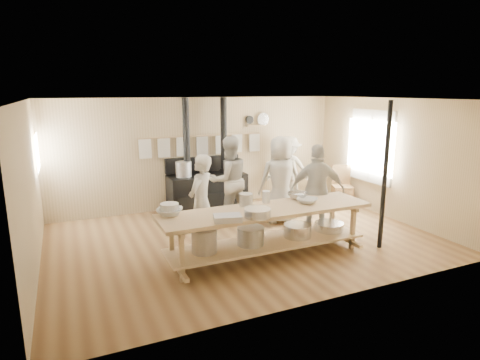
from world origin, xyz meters
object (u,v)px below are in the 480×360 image
(stove, at_px, (207,188))
(cook_left, at_px, (229,180))
(cook_far_left, at_px, (201,202))
(chair, at_px, (342,194))
(cook_by_window, at_px, (288,169))
(prep_table, at_px, (266,228))
(cook_center, at_px, (280,180))
(cook_right, at_px, (317,191))
(roasting_pan, at_px, (228,218))

(stove, bearing_deg, cook_left, -82.70)
(stove, xyz_separation_m, cook_far_left, (-0.86, -2.18, 0.32))
(cook_far_left, distance_m, chair, 4.24)
(cook_by_window, relative_size, chair, 1.72)
(prep_table, bearing_deg, cook_center, 53.69)
(stove, height_order, prep_table, stove)
(stove, relative_size, prep_table, 0.72)
(stove, xyz_separation_m, cook_by_window, (2.10, -0.17, 0.31))
(stove, height_order, cook_right, stove)
(cook_far_left, bearing_deg, cook_left, -174.25)
(stove, relative_size, cook_by_window, 1.57)
(cook_right, bearing_deg, prep_table, 46.43)
(cook_center, bearing_deg, stove, -40.99)
(cook_center, relative_size, roasting_pan, 4.49)
(cook_right, relative_size, roasting_pan, 4.33)
(cook_by_window, bearing_deg, cook_left, -122.88)
(stove, bearing_deg, roasting_pan, -103.97)
(cook_left, xyz_separation_m, cook_center, (0.99, -0.44, 0.01))
(cook_right, distance_m, chair, 2.44)
(roasting_pan, bearing_deg, stove, 76.03)
(prep_table, bearing_deg, stove, 89.96)
(chair, bearing_deg, cook_far_left, -139.28)
(prep_table, distance_m, cook_right, 1.51)
(cook_left, xyz_separation_m, chair, (3.03, 0.09, -0.63))
(cook_far_left, height_order, cook_center, cook_center)
(stove, height_order, cook_left, stove)
(cook_center, xyz_separation_m, roasting_pan, (-1.96, -1.86, -0.03))
(prep_table, distance_m, cook_left, 2.01)
(cook_left, xyz_separation_m, cook_by_window, (1.97, 0.88, -0.09))
(cook_center, xyz_separation_m, cook_by_window, (0.98, 1.32, -0.09))
(prep_table, bearing_deg, cook_by_window, 53.53)
(cook_far_left, height_order, cook_by_window, cook_far_left)
(cook_far_left, relative_size, cook_center, 0.91)
(cook_center, bearing_deg, chair, -153.59)
(prep_table, relative_size, cook_left, 1.96)
(cook_by_window, height_order, roasting_pan, cook_by_window)
(prep_table, distance_m, chair, 3.78)
(stove, bearing_deg, cook_center, -52.96)
(chair, bearing_deg, cook_right, -116.01)
(cook_left, relative_size, roasting_pan, 4.47)
(prep_table, bearing_deg, chair, 33.00)
(roasting_pan, bearing_deg, prep_table, 21.67)
(chair, distance_m, roasting_pan, 4.70)
(cook_center, relative_size, cook_right, 1.04)
(cook_by_window, bearing_deg, prep_table, -93.41)
(prep_table, height_order, cook_left, cook_left)
(cook_by_window, height_order, chair, cook_by_window)
(roasting_pan, bearing_deg, chair, 30.83)
(cook_left, relative_size, chair, 1.90)
(cook_far_left, bearing_deg, cook_center, 156.23)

